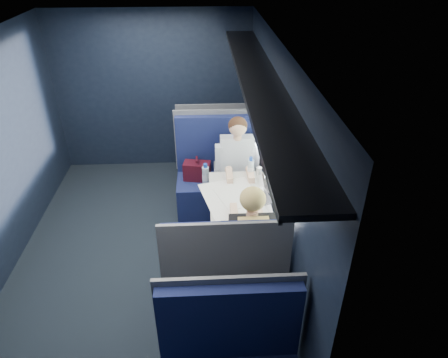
{
  "coord_description": "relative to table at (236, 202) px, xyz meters",
  "views": [
    {
      "loc": [
        0.71,
        -3.49,
        3.09
      ],
      "look_at": [
        0.9,
        0.0,
        0.95
      ],
      "focal_mm": 32.0,
      "sensor_mm": 36.0,
      "label": 1
    }
  ],
  "objects": [
    {
      "name": "table",
      "position": [
        0.0,
        0.0,
        0.0
      ],
      "size": [
        0.62,
        1.0,
        0.74
      ],
      "color": "#54565E",
      "rests_on": "ground"
    },
    {
      "name": "room_shell",
      "position": [
        -1.01,
        0.0,
        0.81
      ],
      "size": [
        3.0,
        4.4,
        2.4
      ],
      "color": "black",
      "rests_on": "ground"
    },
    {
      "name": "seat_bay_far",
      "position": [
        -0.18,
        -0.87,
        -0.25
      ],
      "size": [
        1.04,
        0.62,
        1.26
      ],
      "color": "#0D133D",
      "rests_on": "ground"
    },
    {
      "name": "man",
      "position": [
        0.07,
        0.7,
        0.06
      ],
      "size": [
        0.53,
        0.56,
        1.32
      ],
      "color": "black",
      "rests_on": "ground"
    },
    {
      "name": "cup",
      "position": [
        0.3,
        0.44,
        0.12
      ],
      "size": [
        0.06,
        0.06,
        0.08
      ],
      "primitive_type": "cylinder",
      "color": "white",
      "rests_on": "table"
    },
    {
      "name": "ground",
      "position": [
        -1.03,
        0.0,
        -0.67
      ],
      "size": [
        2.8,
        4.2,
        0.01
      ],
      "primitive_type": "cube",
      "color": "black"
    },
    {
      "name": "seat_row_front",
      "position": [
        -0.18,
        1.8,
        -0.25
      ],
      "size": [
        1.04,
        0.51,
        1.16
      ],
      "color": "#0D133D",
      "rests_on": "ground"
    },
    {
      "name": "seat_bay_near",
      "position": [
        -0.19,
        0.87,
        -0.24
      ],
      "size": [
        1.04,
        0.62,
        1.26
      ],
      "color": "#0D133D",
      "rests_on": "ground"
    },
    {
      "name": "papers",
      "position": [
        -0.05,
        -0.09,
        0.08
      ],
      "size": [
        0.73,
        0.9,
        0.01
      ],
      "primitive_type": "cube",
      "rotation": [
        0.0,
        0.0,
        0.25
      ],
      "color": "white",
      "rests_on": "table"
    },
    {
      "name": "bottle_small",
      "position": [
        0.19,
        0.39,
        0.18
      ],
      "size": [
        0.07,
        0.07,
        0.24
      ],
      "color": "silver",
      "rests_on": "table"
    },
    {
      "name": "laptop",
      "position": [
        0.28,
        -0.05,
        0.14
      ],
      "size": [
        0.32,
        0.37,
        0.24
      ],
      "color": "silver",
      "rests_on": "table"
    },
    {
      "name": "woman",
      "position": [
        0.07,
        -0.71,
        0.06
      ],
      "size": [
        0.53,
        0.56,
        1.32
      ],
      "color": "black",
      "rests_on": "ground"
    }
  ]
}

